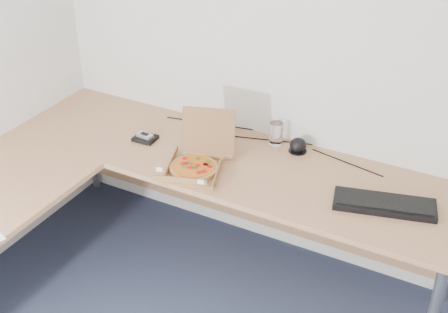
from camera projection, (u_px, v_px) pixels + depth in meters
The scene contains 9 objects.
room_shell at pixel (152, 270), 1.75m from camera, with size 3.50×3.50×2.50m, color silver, non-canonical shape.
desk at pixel (130, 186), 3.11m from camera, with size 2.50×2.20×0.73m.
pizza_box at pixel (195, 164), 3.17m from camera, with size 0.28×0.32×0.28m.
drinking_glass at pixel (276, 133), 3.38m from camera, with size 0.07×0.07×0.13m, color white.
keyboard at pixel (384, 204), 2.89m from camera, with size 0.48×0.17×0.03m, color black.
wallet at pixel (145, 138), 3.45m from camera, with size 0.12×0.10×0.02m, color black.
phone at pixel (145, 135), 3.44m from camera, with size 0.09×0.05×0.02m, color #B2B5BA.
dome_speaker at pixel (298, 144), 3.33m from camera, with size 0.10×0.10×0.09m, color black.
cable_bundle at pixel (266, 140), 3.45m from camera, with size 0.64×0.04×0.01m, color black, non-canonical shape.
Camera 1 is at (0.81, -1.08, 2.43)m, focal length 49.30 mm.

